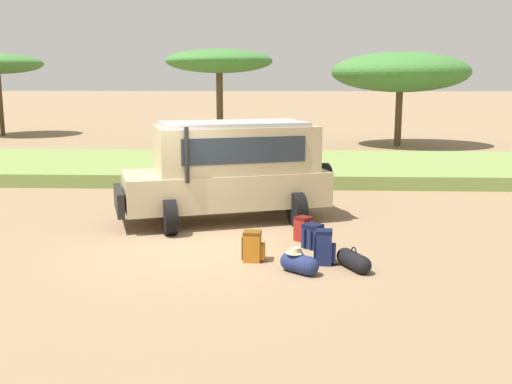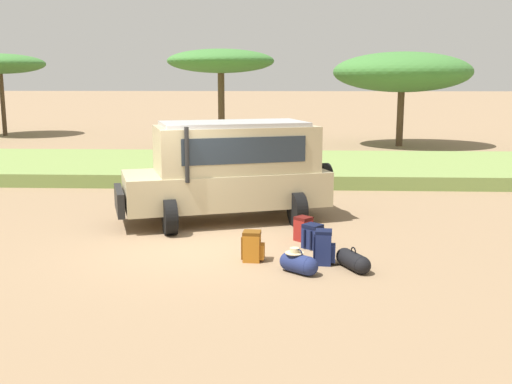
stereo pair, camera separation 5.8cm
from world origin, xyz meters
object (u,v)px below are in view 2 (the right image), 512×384
(backpack_cluster_center, at_px, (324,248))
(acacia_tree_right_mid, at_px, (221,62))
(acacia_tree_centre_back, at_px, (0,64))
(backpack_near_rear_wheel, at_px, (304,229))
(backpack_beside_front_wheel, at_px, (313,236))
(safari_vehicle, at_px, (230,169))
(duffel_bag_soft_canvas, at_px, (353,261))
(duffel_bag_low_black_case, at_px, (299,263))
(acacia_tree_far_right, at_px, (402,72))
(backpack_outermost, at_px, (252,246))

(backpack_cluster_center, xyz_separation_m, acacia_tree_right_mid, (-3.95, 19.44, 3.97))
(acacia_tree_centre_back, bearing_deg, backpack_near_rear_wheel, -53.24)
(backpack_cluster_center, distance_m, acacia_tree_centre_back, 31.37)
(backpack_cluster_center, bearing_deg, backpack_beside_front_wheel, 98.29)
(safari_vehicle, bearing_deg, acacia_tree_right_mid, 96.66)
(backpack_cluster_center, relative_size, duffel_bag_soft_canvas, 0.76)
(acacia_tree_centre_back, bearing_deg, duffel_bag_low_black_case, -55.89)
(backpack_beside_front_wheel, distance_m, acacia_tree_centre_back, 30.42)
(duffel_bag_low_black_case, xyz_separation_m, acacia_tree_centre_back, (-17.54, 25.90, 4.15))
(backpack_beside_front_wheel, relative_size, acacia_tree_right_mid, 0.09)
(duffel_bag_low_black_case, relative_size, acacia_tree_right_mid, 0.12)
(acacia_tree_far_right, bearing_deg, backpack_near_rear_wheel, -106.45)
(backpack_cluster_center, relative_size, backpack_outermost, 1.13)
(backpack_cluster_center, xyz_separation_m, backpack_near_rear_wheel, (-0.33, 1.65, -0.06))
(backpack_cluster_center, distance_m, duffel_bag_low_black_case, 0.75)
(backpack_cluster_center, height_order, backpack_outermost, backpack_cluster_center)
(backpack_beside_front_wheel, relative_size, backpack_near_rear_wheel, 0.97)
(acacia_tree_centre_back, bearing_deg, duffel_bag_soft_canvas, -54.12)
(backpack_outermost, distance_m, acacia_tree_far_right, 21.71)
(backpack_near_rear_wheel, bearing_deg, backpack_cluster_center, -78.70)
(backpack_cluster_center, bearing_deg, safari_vehicle, 120.85)
(backpack_near_rear_wheel, height_order, backpack_outermost, backpack_outermost)
(safari_vehicle, relative_size, duffel_bag_low_black_case, 7.82)
(backpack_outermost, bearing_deg, backpack_beside_front_wheel, 37.89)
(acacia_tree_right_mid, bearing_deg, backpack_near_rear_wheel, -78.51)
(backpack_near_rear_wheel, distance_m, acacia_tree_far_right, 19.99)
(backpack_outermost, bearing_deg, backpack_near_rear_wheel, 55.60)
(safari_vehicle, bearing_deg, backpack_beside_front_wheel, -51.35)
(backpack_beside_front_wheel, relative_size, backpack_cluster_center, 0.77)
(backpack_near_rear_wheel, relative_size, acacia_tree_far_right, 0.08)
(backpack_beside_front_wheel, xyz_separation_m, duffel_bag_soft_canvas, (0.68, -1.37, -0.09))
(acacia_tree_far_right, bearing_deg, safari_vehicle, -113.28)
(backpack_near_rear_wheel, bearing_deg, acacia_tree_far_right, 73.55)
(duffel_bag_soft_canvas, bearing_deg, backpack_cluster_center, 150.47)
(safari_vehicle, xyz_separation_m, backpack_beside_front_wheel, (1.93, -2.41, -1.05))
(backpack_outermost, bearing_deg, acacia_tree_centre_back, 123.48)
(backpack_near_rear_wheel, distance_m, duffel_bag_soft_canvas, 2.12)
(duffel_bag_low_black_case, distance_m, acacia_tree_far_right, 22.13)
(backpack_cluster_center, relative_size, acacia_tree_far_right, 0.09)
(backpack_beside_front_wheel, distance_m, backpack_cluster_center, 1.09)
(backpack_near_rear_wheel, xyz_separation_m, acacia_tree_centre_back, (-17.70, 23.70, 4.08))
(safari_vehicle, distance_m, acacia_tree_centre_back, 27.23)
(safari_vehicle, relative_size, duffel_bag_soft_canvas, 6.23)
(duffel_bag_soft_canvas, distance_m, acacia_tree_right_mid, 20.65)
(backpack_near_rear_wheel, bearing_deg, duffel_bag_low_black_case, -94.20)
(backpack_near_rear_wheel, height_order, duffel_bag_low_black_case, backpack_near_rear_wheel)
(backpack_cluster_center, bearing_deg, backpack_outermost, 174.05)
(backpack_outermost, height_order, acacia_tree_far_right, acacia_tree_far_right)
(acacia_tree_right_mid, bearing_deg, safari_vehicle, -83.34)
(backpack_near_rear_wheel, bearing_deg, duffel_bag_soft_canvas, -66.42)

